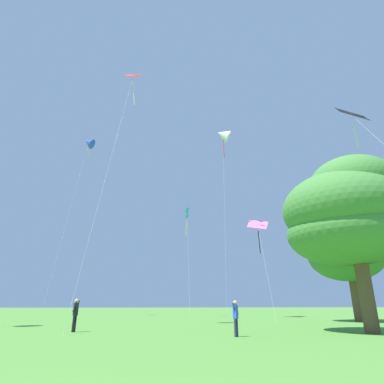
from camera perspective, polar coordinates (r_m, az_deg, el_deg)
kite_blue_delta at (r=53.85m, az=-17.72°, el=8.26°), size 2.70×8.61×26.47m
kite_pink_low at (r=42.62m, az=11.59°, el=-6.62°), size 5.07×12.87×12.12m
kite_black_large at (r=25.23m, az=26.66°, el=11.27°), size 5.00×11.96×14.76m
kite_white_distant at (r=45.32m, az=5.47°, el=9.96°), size 3.07×6.46×24.70m
kite_teal_box at (r=45.57m, az=-0.87°, el=-3.93°), size 0.84×6.33×14.40m
kite_red_high at (r=30.48m, az=-10.56°, el=17.90°), size 2.90×7.65×21.49m
person_child_small at (r=20.36m, az=-19.82°, el=-19.23°), size 0.30×0.55×1.74m
person_in_red_shirt at (r=16.62m, az=7.67°, el=-20.61°), size 0.43×0.41×1.62m
tree_right_cluster at (r=34.88m, az=25.62°, el=-7.71°), size 7.47×7.15×11.36m
tree_left_oak at (r=21.27m, az=25.46°, el=-3.68°), size 7.14×7.14×9.85m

